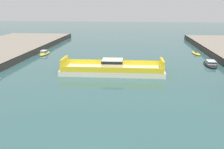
{
  "coord_description": "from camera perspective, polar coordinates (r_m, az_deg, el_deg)",
  "views": [
    {
      "loc": [
        4.24,
        -18.96,
        14.5
      ],
      "look_at": [
        0.0,
        23.64,
        2.0
      ],
      "focal_mm": 38.29,
      "sensor_mm": 36.0,
      "label": 1
    }
  ],
  "objects": [
    {
      "name": "moored_boat_upstream_a",
      "position": [
        77.9,
        19.4,
        4.79
      ],
      "size": [
        2.47,
        6.04,
        0.91
      ],
      "color": "yellow",
      "rests_on": "ground"
    },
    {
      "name": "moored_boat_mid_right",
      "position": [
        75.71,
        -15.83,
        4.99
      ],
      "size": [
        2.24,
        6.27,
        1.32
      ],
      "color": "yellow",
      "rests_on": "ground"
    },
    {
      "name": "moored_boat_near_right",
      "position": [
        64.22,
        22.44,
        2.43
      ],
      "size": [
        3.4,
        8.36,
        1.34
      ],
      "color": "black",
      "rests_on": "ground"
    },
    {
      "name": "chain_ferry",
      "position": [
        52.49,
        0.11,
        1.35
      ],
      "size": [
        22.57,
        7.52,
        3.3
      ],
      "color": "beige",
      "rests_on": "ground"
    }
  ]
}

